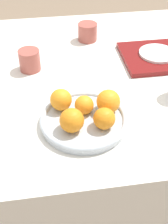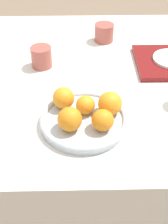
{
  "view_description": "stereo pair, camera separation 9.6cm",
  "coord_description": "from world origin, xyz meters",
  "px_view_note": "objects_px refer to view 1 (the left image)",
  "views": [
    {
      "loc": [
        0.02,
        -1.02,
        1.38
      ],
      "look_at": [
        0.13,
        -0.29,
        0.76
      ],
      "focal_mm": 50.0,
      "sensor_mm": 36.0,
      "label": 1
    },
    {
      "loc": [
        0.12,
        -1.03,
        1.38
      ],
      "look_at": [
        0.13,
        -0.29,
        0.76
      ],
      "focal_mm": 50.0,
      "sensor_mm": 36.0,
      "label": 2
    }
  ],
  "objects_px": {
    "cup_1": "(88,32)",
    "orange_4": "(61,100)",
    "orange_1": "(84,105)",
    "cup_0": "(30,60)",
    "orange_2": "(108,101)",
    "side_plate": "(157,53)",
    "fruit_platter": "(84,120)",
    "orange_3": "(104,119)",
    "serving_tray": "(157,57)",
    "orange_0": "(72,120)"
  },
  "relations": [
    {
      "from": "orange_0",
      "to": "cup_0",
      "type": "xyz_separation_m",
      "value": [
        -0.12,
        0.39,
        -0.02
      ]
    },
    {
      "from": "orange_1",
      "to": "cup_0",
      "type": "bearing_deg",
      "value": 117.68
    },
    {
      "from": "side_plate",
      "to": "orange_3",
      "type": "bearing_deg",
      "value": -127.66
    },
    {
      "from": "cup_0",
      "to": "orange_2",
      "type": "bearing_deg",
      "value": -52.81
    },
    {
      "from": "serving_tray",
      "to": "cup_1",
      "type": "distance_m",
      "value": 0.33
    },
    {
      "from": "fruit_platter",
      "to": "side_plate",
      "type": "xyz_separation_m",
      "value": [
        0.36,
        0.35,
        0.01
      ]
    },
    {
      "from": "cup_1",
      "to": "orange_2",
      "type": "bearing_deg",
      "value": -92.07
    },
    {
      "from": "fruit_platter",
      "to": "cup_1",
      "type": "relative_size",
      "value": 3.26
    },
    {
      "from": "orange_3",
      "to": "side_plate",
      "type": "bearing_deg",
      "value": 52.34
    },
    {
      "from": "orange_0",
      "to": "orange_4",
      "type": "xyz_separation_m",
      "value": [
        -0.02,
        0.11,
        -0.0
      ]
    },
    {
      "from": "serving_tray",
      "to": "side_plate",
      "type": "distance_m",
      "value": 0.01
    },
    {
      "from": "orange_0",
      "to": "orange_1",
      "type": "distance_m",
      "value": 0.09
    },
    {
      "from": "orange_2",
      "to": "orange_4",
      "type": "xyz_separation_m",
      "value": [
        -0.15,
        0.04,
        -0.0
      ]
    },
    {
      "from": "side_plate",
      "to": "fruit_platter",
      "type": "bearing_deg",
      "value": -135.7
    },
    {
      "from": "orange_1",
      "to": "orange_2",
      "type": "distance_m",
      "value": 0.08
    },
    {
      "from": "orange_1",
      "to": "fruit_platter",
      "type": "bearing_deg",
      "value": -99.78
    },
    {
      "from": "side_plate",
      "to": "orange_1",
      "type": "bearing_deg",
      "value": -137.95
    },
    {
      "from": "fruit_platter",
      "to": "orange_0",
      "type": "relative_size",
      "value": 3.78
    },
    {
      "from": "serving_tray",
      "to": "cup_1",
      "type": "xyz_separation_m",
      "value": [
        -0.26,
        0.21,
        0.03
      ]
    },
    {
      "from": "serving_tray",
      "to": "cup_1",
      "type": "height_order",
      "value": "cup_1"
    },
    {
      "from": "orange_3",
      "to": "orange_4",
      "type": "relative_size",
      "value": 0.95
    },
    {
      "from": "orange_1",
      "to": "cup_0",
      "type": "relative_size",
      "value": 0.74
    },
    {
      "from": "orange_1",
      "to": "orange_2",
      "type": "relative_size",
      "value": 0.8
    },
    {
      "from": "serving_tray",
      "to": "side_plate",
      "type": "relative_size",
      "value": 1.88
    },
    {
      "from": "fruit_platter",
      "to": "orange_3",
      "type": "xyz_separation_m",
      "value": [
        0.05,
        -0.05,
        0.04
      ]
    },
    {
      "from": "orange_1",
      "to": "orange_4",
      "type": "relative_size",
      "value": 0.86
    },
    {
      "from": "orange_4",
      "to": "side_plate",
      "type": "height_order",
      "value": "orange_4"
    },
    {
      "from": "fruit_platter",
      "to": "serving_tray",
      "type": "xyz_separation_m",
      "value": [
        0.36,
        0.35,
        -0.01
      ]
    },
    {
      "from": "orange_2",
      "to": "cup_1",
      "type": "relative_size",
      "value": 0.89
    },
    {
      "from": "orange_0",
      "to": "orange_3",
      "type": "height_order",
      "value": "orange_0"
    },
    {
      "from": "orange_4",
      "to": "serving_tray",
      "type": "bearing_deg",
      "value": 34.14
    },
    {
      "from": "orange_0",
      "to": "cup_0",
      "type": "relative_size",
      "value": 0.89
    },
    {
      "from": "fruit_platter",
      "to": "serving_tray",
      "type": "bearing_deg",
      "value": 44.3
    },
    {
      "from": "cup_1",
      "to": "orange_4",
      "type": "bearing_deg",
      "value": -108.56
    },
    {
      "from": "orange_2",
      "to": "cup_0",
      "type": "height_order",
      "value": "orange_2"
    },
    {
      "from": "fruit_platter",
      "to": "side_plate",
      "type": "relative_size",
      "value": 1.84
    },
    {
      "from": "orange_1",
      "to": "orange_2",
      "type": "bearing_deg",
      "value": -2.52
    },
    {
      "from": "orange_3",
      "to": "serving_tray",
      "type": "relative_size",
      "value": 0.23
    },
    {
      "from": "orange_1",
      "to": "orange_3",
      "type": "bearing_deg",
      "value": -57.41
    },
    {
      "from": "fruit_platter",
      "to": "serving_tray",
      "type": "relative_size",
      "value": 0.98
    },
    {
      "from": "orange_2",
      "to": "orange_3",
      "type": "height_order",
      "value": "orange_2"
    },
    {
      "from": "serving_tray",
      "to": "orange_3",
      "type": "bearing_deg",
      "value": -127.66
    },
    {
      "from": "orange_0",
      "to": "orange_2",
      "type": "relative_size",
      "value": 0.97
    },
    {
      "from": "orange_4",
      "to": "serving_tray",
      "type": "xyz_separation_m",
      "value": [
        0.43,
        0.29,
        -0.05
      ]
    },
    {
      "from": "orange_0",
      "to": "orange_3",
      "type": "distance_m",
      "value": 0.1
    },
    {
      "from": "orange_2",
      "to": "cup_1",
      "type": "distance_m",
      "value": 0.53
    },
    {
      "from": "orange_2",
      "to": "side_plate",
      "type": "bearing_deg",
      "value": 49.32
    },
    {
      "from": "orange_1",
      "to": "orange_4",
      "type": "bearing_deg",
      "value": 155.72
    },
    {
      "from": "serving_tray",
      "to": "cup_1",
      "type": "bearing_deg",
      "value": 141.29
    },
    {
      "from": "orange_4",
      "to": "orange_0",
      "type": "bearing_deg",
      "value": -78.28
    }
  ]
}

